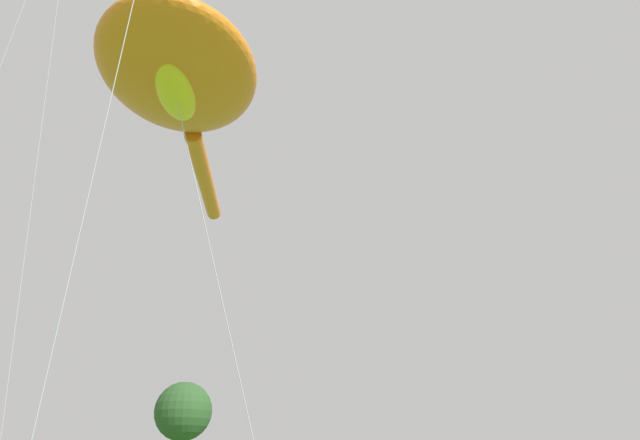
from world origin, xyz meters
The scene contains 2 objects.
big_show_kite centered at (-2.36, 10.29, 11.22)m, with size 9.33×10.86×12.04m.
tree_broad_distant centered at (25.93, 58.70, 6.71)m, with size 6.39×6.39×9.95m.
Camera 1 is at (-8.38, -2.10, 1.51)m, focal length 32.58 mm.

